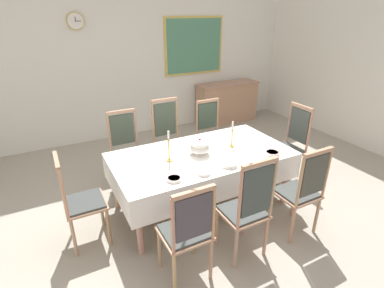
{
  "coord_description": "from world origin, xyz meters",
  "views": [
    {
      "loc": [
        -1.64,
        -2.81,
        2.39
      ],
      "look_at": [
        -0.14,
        0.07,
        0.93
      ],
      "focal_mm": 27.79,
      "sensor_mm": 36.0,
      "label": 1
    }
  ],
  "objects": [
    {
      "name": "mounted_clock",
      "position": [
        -0.88,
        2.93,
        2.22
      ],
      "size": [
        0.28,
        0.06,
        0.28
      ],
      "color": "#D1B251"
    },
    {
      "name": "soup_tureen",
      "position": [
        -0.03,
        0.07,
        0.87
      ],
      "size": [
        0.26,
        0.26,
        0.21
      ],
      "color": "white",
      "rests_on": "tablecloth"
    },
    {
      "name": "bowl_far_left",
      "position": [
        -0.23,
        -0.39,
        0.78
      ],
      "size": [
        0.14,
        0.14,
        0.03
      ],
      "color": "white",
      "rests_on": "tablecloth"
    },
    {
      "name": "chair_north_c",
      "position": [
        0.72,
        1.05,
        0.57
      ],
      "size": [
        0.44,
        0.42,
        1.09
      ],
      "rotation": [
        0.0,
        0.0,
        3.14
      ],
      "color": "tan",
      "rests_on": "ground"
    },
    {
      "name": "chair_south_c",
      "position": [
        0.72,
        -0.9,
        0.58
      ],
      "size": [
        0.44,
        0.42,
        1.12
      ],
      "color": "tan",
      "rests_on": "ground"
    },
    {
      "name": "candlestick_west",
      "position": [
        -0.44,
        0.07,
        0.92
      ],
      "size": [
        0.07,
        0.07,
        0.38
      ],
      "color": "gold",
      "rests_on": "tablecloth"
    },
    {
      "name": "bowl_near_right",
      "position": [
        0.76,
        -0.35,
        0.79
      ],
      "size": [
        0.18,
        0.18,
        0.04
      ],
      "color": "white",
      "rests_on": "tablecloth"
    },
    {
      "name": "sideboard",
      "position": [
        2.13,
        2.69,
        0.45
      ],
      "size": [
        1.44,
        0.48,
        0.9
      ],
      "rotation": [
        0.0,
        0.0,
        3.14
      ],
      "color": "tan",
      "rests_on": "ground"
    },
    {
      "name": "ground",
      "position": [
        0.0,
        0.0,
        -0.02
      ],
      "size": [
        7.17,
        5.93,
        0.04
      ],
      "primitive_type": "cube",
      "color": "#9E9889"
    },
    {
      "name": "back_wall",
      "position": [
        0.0,
        3.0,
        1.76
      ],
      "size": [
        7.17,
        0.08,
        3.52
      ],
      "primitive_type": "cube",
      "color": "silver",
      "rests_on": "ground"
    },
    {
      "name": "chair_north_a",
      "position": [
        -0.7,
        1.05,
        0.58
      ],
      "size": [
        0.44,
        0.42,
        1.12
      ],
      "rotation": [
        0.0,
        0.0,
        3.14
      ],
      "color": "tan",
      "rests_on": "ground"
    },
    {
      "name": "bowl_near_left",
      "position": [
        0.12,
        -0.36,
        0.79
      ],
      "size": [
        0.18,
        0.18,
        0.04
      ],
      "color": "white",
      "rests_on": "tablecloth"
    },
    {
      "name": "tablecloth",
      "position": [
        0.0,
        0.07,
        0.68
      ],
      "size": [
        2.22,
        1.16,
        0.34
      ],
      "color": "white",
      "rests_on": "dining_table"
    },
    {
      "name": "chair_head_east",
      "position": [
        1.51,
        0.07,
        0.59
      ],
      "size": [
        0.42,
        0.44,
        1.16
      ],
      "rotation": [
        0.0,
        0.0,
        1.57
      ],
      "color": "tan",
      "rests_on": "ground"
    },
    {
      "name": "bowl_far_right",
      "position": [
        -0.57,
        -0.35,
        0.78
      ],
      "size": [
        0.16,
        0.16,
        0.03
      ],
      "color": "white",
      "rests_on": "tablecloth"
    },
    {
      "name": "framed_painting",
      "position": [
        1.4,
        2.94,
        1.71
      ],
      "size": [
        1.33,
        0.05,
        1.16
      ],
      "color": "#D1B251"
    },
    {
      "name": "spoon_secondary",
      "position": [
        0.88,
        -0.33,
        0.77
      ],
      "size": [
        0.06,
        0.17,
        0.01
      ],
      "rotation": [
        0.0,
        0.0,
        -0.27
      ],
      "color": "gold",
      "rests_on": "tablecloth"
    },
    {
      "name": "chair_south_b",
      "position": [
        -0.03,
        -0.91,
        0.6
      ],
      "size": [
        0.44,
        0.42,
        1.18
      ],
      "color": "tan",
      "rests_on": "ground"
    },
    {
      "name": "candlestick_east",
      "position": [
        0.44,
        0.07,
        0.9
      ],
      "size": [
        0.07,
        0.07,
        0.35
      ],
      "color": "gold",
      "rests_on": "tablecloth"
    },
    {
      "name": "chair_head_west",
      "position": [
        -1.5,
        0.07,
        0.57
      ],
      "size": [
        0.42,
        0.44,
        1.08
      ],
      "rotation": [
        0.0,
        0.0,
        -1.57
      ],
      "color": "tan",
      "rests_on": "ground"
    },
    {
      "name": "dining_table",
      "position": [
        0.0,
        0.07,
        0.69
      ],
      "size": [
        2.2,
        1.14,
        0.76
      ],
      "color": "tan",
      "rests_on": "ground"
    },
    {
      "name": "chair_south_a",
      "position": [
        -0.7,
        -0.9,
        0.57
      ],
      "size": [
        0.44,
        0.42,
        1.07
      ],
      "color": "tan",
      "rests_on": "ground"
    },
    {
      "name": "spoon_primary",
      "position": [
        0.23,
        -0.33,
        0.77
      ],
      "size": [
        0.04,
        0.18,
        0.01
      ],
      "rotation": [
        0.0,
        0.0,
        0.14
      ],
      "color": "gold",
      "rests_on": "tablecloth"
    },
    {
      "name": "chair_north_b",
      "position": [
        -0.03,
        1.05,
        0.61
      ],
      "size": [
        0.44,
        0.42,
        1.2
      ],
      "rotation": [
        0.0,
        0.0,
        3.14
      ],
      "color": "tan",
      "rests_on": "ground"
    }
  ]
}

